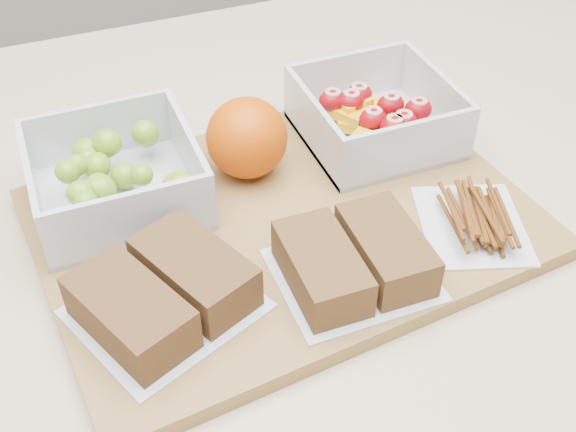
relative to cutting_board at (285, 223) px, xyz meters
The scene contains 7 objects.
cutting_board is the anchor object (origin of this frame).
grape_container 0.16m from the cutting_board, 149.19° to the left, with size 0.14×0.14×0.06m.
fruit_container 0.15m from the cutting_board, 31.91° to the left, with size 0.14×0.14×0.06m.
orange 0.09m from the cutting_board, 96.70° to the left, with size 0.08×0.08×0.08m, color #CC4C04.
sandwich_bag_left 0.14m from the cutting_board, 151.86° to the right, with size 0.16×0.15×0.04m.
sandwich_bag_center 0.09m from the cutting_board, 74.75° to the right, with size 0.12×0.11×0.04m.
pretzel_bag 0.16m from the cutting_board, 26.28° to the right, with size 0.12×0.13×0.02m.
Camera 1 is at (-0.15, -0.43, 1.34)m, focal length 45.00 mm.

